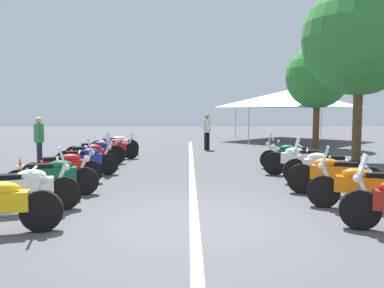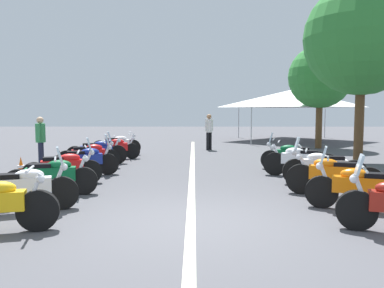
{
  "view_description": "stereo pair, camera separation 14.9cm",
  "coord_description": "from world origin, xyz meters",
  "px_view_note": "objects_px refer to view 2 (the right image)",
  "views": [
    {
      "loc": [
        -6.44,
        0.1,
        1.88
      ],
      "look_at": [
        4.74,
        0.0,
        0.93
      ],
      "focal_mm": 36.54,
      "sensor_mm": 36.0,
      "label": 1
    },
    {
      "loc": [
        -6.44,
        -0.05,
        1.88
      ],
      "look_at": [
        4.74,
        0.0,
        0.93
      ],
      "focal_mm": 36.54,
      "sensor_mm": 36.0,
      "label": 2
    }
  ],
  "objects_px": {
    "motorcycle_right_row_4": "(300,160)",
    "motorcycle_right_row_1": "(363,187)",
    "motorcycle_right_row_2": "(333,175)",
    "motorcycle_left_row_7": "(113,148)",
    "motorcycle_left_row_8": "(117,145)",
    "motorcycle_left_row_5": "(90,155)",
    "event_tent": "(293,98)",
    "motorcycle_left_row_3": "(64,167)",
    "roadside_tree_0": "(320,77)",
    "roadside_tree_1": "(362,38)",
    "motorcycle_left_row_2": "(52,176)",
    "motorcycle_left_row_1": "(21,188)",
    "traffic_cone_2": "(21,168)",
    "motorcycle_right_row_5": "(293,156)",
    "motorcycle_right_row_3": "(323,167)",
    "bystander_0": "(209,129)",
    "motorcycle_left_row_4": "(85,160)",
    "bystander_1": "(41,138)",
    "motorcycle_left_row_6": "(97,151)"
  },
  "relations": [
    {
      "from": "motorcycle_right_row_4",
      "to": "motorcycle_right_row_1",
      "type": "bearing_deg",
      "value": 107.34
    },
    {
      "from": "roadside_tree_0",
      "to": "motorcycle_right_row_2",
      "type": "bearing_deg",
      "value": 163.9
    },
    {
      "from": "motorcycle_left_row_6",
      "to": "motorcycle_left_row_5",
      "type": "bearing_deg",
      "value": -100.78
    },
    {
      "from": "motorcycle_left_row_3",
      "to": "motorcycle_right_row_3",
      "type": "distance_m",
      "value": 6.58
    },
    {
      "from": "event_tent",
      "to": "traffic_cone_2",
      "type": "bearing_deg",
      "value": 141.26
    },
    {
      "from": "motorcycle_left_row_8",
      "to": "traffic_cone_2",
      "type": "relative_size",
      "value": 3.2
    },
    {
      "from": "motorcycle_left_row_2",
      "to": "motorcycle_left_row_5",
      "type": "xyz_separation_m",
      "value": [
        3.92,
        0.21,
        0.02
      ]
    },
    {
      "from": "motorcycle_left_row_1",
      "to": "roadside_tree_1",
      "type": "distance_m",
      "value": 11.95
    },
    {
      "from": "motorcycle_left_row_4",
      "to": "motorcycle_left_row_7",
      "type": "bearing_deg",
      "value": 70.91
    },
    {
      "from": "traffic_cone_2",
      "to": "motorcycle_right_row_5",
      "type": "bearing_deg",
      "value": -78.08
    },
    {
      "from": "motorcycle_left_row_3",
      "to": "roadside_tree_0",
      "type": "bearing_deg",
      "value": 26.87
    },
    {
      "from": "motorcycle_right_row_2",
      "to": "motorcycle_right_row_4",
      "type": "distance_m",
      "value": 2.57
    },
    {
      "from": "motorcycle_left_row_8",
      "to": "event_tent",
      "type": "relative_size",
      "value": 0.29
    },
    {
      "from": "motorcycle_left_row_7",
      "to": "roadside_tree_0",
      "type": "distance_m",
      "value": 10.91
    },
    {
      "from": "motorcycle_left_row_5",
      "to": "event_tent",
      "type": "height_order",
      "value": "event_tent"
    },
    {
      "from": "motorcycle_left_row_6",
      "to": "traffic_cone_2",
      "type": "bearing_deg",
      "value": -128.87
    },
    {
      "from": "motorcycle_left_row_1",
      "to": "motorcycle_left_row_6",
      "type": "relative_size",
      "value": 0.98
    },
    {
      "from": "motorcycle_left_row_1",
      "to": "motorcycle_right_row_4",
      "type": "distance_m",
      "value": 7.44
    },
    {
      "from": "motorcycle_right_row_4",
      "to": "event_tent",
      "type": "distance_m",
      "value": 13.79
    },
    {
      "from": "motorcycle_left_row_7",
      "to": "motorcycle_left_row_8",
      "type": "distance_m",
      "value": 1.29
    },
    {
      "from": "motorcycle_right_row_5",
      "to": "roadside_tree_0",
      "type": "distance_m",
      "value": 8.44
    },
    {
      "from": "motorcycle_left_row_4",
      "to": "motorcycle_right_row_4",
      "type": "height_order",
      "value": "motorcycle_left_row_4"
    },
    {
      "from": "motorcycle_left_row_4",
      "to": "motorcycle_right_row_5",
      "type": "xyz_separation_m",
      "value": [
        1.2,
        -6.32,
        -0.0
      ]
    },
    {
      "from": "motorcycle_left_row_7",
      "to": "motorcycle_left_row_8",
      "type": "height_order",
      "value": "motorcycle_left_row_8"
    },
    {
      "from": "motorcycle_right_row_5",
      "to": "event_tent",
      "type": "distance_m",
      "value": 12.55
    },
    {
      "from": "bystander_1",
      "to": "event_tent",
      "type": "distance_m",
      "value": 16.14
    },
    {
      "from": "motorcycle_left_row_7",
      "to": "motorcycle_right_row_4",
      "type": "distance_m",
      "value": 7.33
    },
    {
      "from": "roadside_tree_1",
      "to": "motorcycle_left_row_4",
      "type": "bearing_deg",
      "value": 106.37
    },
    {
      "from": "motorcycle_right_row_4",
      "to": "motorcycle_left_row_4",
      "type": "bearing_deg",
      "value": 15.07
    },
    {
      "from": "motorcycle_left_row_3",
      "to": "motorcycle_right_row_5",
      "type": "distance_m",
      "value": 6.97
    },
    {
      "from": "motorcycle_left_row_8",
      "to": "motorcycle_right_row_4",
      "type": "distance_m",
      "value": 8.17
    },
    {
      "from": "motorcycle_left_row_6",
      "to": "bystander_0",
      "type": "relative_size",
      "value": 1.22
    },
    {
      "from": "motorcycle_left_row_2",
      "to": "roadside_tree_1",
      "type": "bearing_deg",
      "value": 17.57
    },
    {
      "from": "motorcycle_right_row_4",
      "to": "roadside_tree_0",
      "type": "height_order",
      "value": "roadside_tree_0"
    },
    {
      "from": "motorcycle_left_row_6",
      "to": "motorcycle_right_row_4",
      "type": "relative_size",
      "value": 1.0
    },
    {
      "from": "motorcycle_left_row_7",
      "to": "motorcycle_right_row_5",
      "type": "bearing_deg",
      "value": -37.16
    },
    {
      "from": "motorcycle_right_row_2",
      "to": "bystander_1",
      "type": "distance_m",
      "value": 9.34
    },
    {
      "from": "bystander_1",
      "to": "motorcycle_right_row_1",
      "type": "bearing_deg",
      "value": -43.87
    },
    {
      "from": "motorcycle_right_row_1",
      "to": "motorcycle_right_row_2",
      "type": "bearing_deg",
      "value": -67.25
    },
    {
      "from": "motorcycle_left_row_2",
      "to": "roadside_tree_1",
      "type": "height_order",
      "value": "roadside_tree_1"
    },
    {
      "from": "motorcycle_right_row_4",
      "to": "bystander_1",
      "type": "height_order",
      "value": "bystander_1"
    },
    {
      "from": "motorcycle_left_row_5",
      "to": "roadside_tree_1",
      "type": "xyz_separation_m",
      "value": [
        1.4,
        -9.2,
        3.94
      ]
    },
    {
      "from": "motorcycle_right_row_3",
      "to": "bystander_0",
      "type": "bearing_deg",
      "value": -64.26
    },
    {
      "from": "motorcycle_left_row_3",
      "to": "motorcycle_right_row_4",
      "type": "relative_size",
      "value": 0.91
    },
    {
      "from": "motorcycle_left_row_3",
      "to": "motorcycle_left_row_5",
      "type": "relative_size",
      "value": 0.99
    },
    {
      "from": "motorcycle_left_row_2",
      "to": "motorcycle_left_row_5",
      "type": "relative_size",
      "value": 1.03
    },
    {
      "from": "motorcycle_left_row_3",
      "to": "motorcycle_left_row_8",
      "type": "xyz_separation_m",
      "value": [
        6.51,
        -0.07,
        0.01
      ]
    },
    {
      "from": "motorcycle_left_row_4",
      "to": "bystander_0",
      "type": "bearing_deg",
      "value": 43.86
    },
    {
      "from": "motorcycle_right_row_4",
      "to": "bystander_1",
      "type": "distance_m",
      "value": 8.41
    },
    {
      "from": "motorcycle_left_row_5",
      "to": "motorcycle_right_row_2",
      "type": "distance_m",
      "value": 7.51
    }
  ]
}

